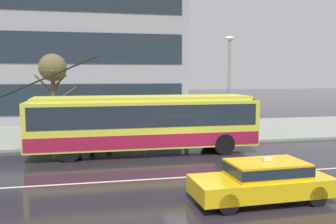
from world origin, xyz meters
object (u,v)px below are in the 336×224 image
(bus_shelter, at_px, (115,108))
(pedestrian_approaching_curb, at_px, (71,115))
(taxi_oncoming_near, at_px, (263,179))
(pedestrian_waiting_by_pole, at_px, (109,125))
(street_tree_bare, at_px, (53,71))
(pedestrian_walking_past, at_px, (186,114))
(pedestrian_at_shelter, at_px, (90,115))
(street_lamp, at_px, (229,78))
(trolleybus, at_px, (144,122))

(bus_shelter, height_order, pedestrian_approaching_curb, bus_shelter)
(taxi_oncoming_near, distance_m, pedestrian_approaching_curb, 12.91)
(pedestrian_waiting_by_pole, bearing_deg, pedestrian_approaching_curb, 156.45)
(pedestrian_waiting_by_pole, relative_size, street_tree_bare, 0.34)
(pedestrian_waiting_by_pole, xyz_separation_m, street_tree_bare, (-2.99, 0.84, 3.05))
(pedestrian_walking_past, bearing_deg, bus_shelter, 172.26)
(bus_shelter, bearing_deg, pedestrian_at_shelter, -145.69)
(pedestrian_approaching_curb, height_order, pedestrian_walking_past, pedestrian_walking_past)
(pedestrian_approaching_curb, bearing_deg, taxi_oncoming_near, -60.79)
(bus_shelter, relative_size, street_lamp, 0.59)
(street_lamp, relative_size, street_tree_bare, 1.21)
(street_lamp, bearing_deg, pedestrian_at_shelter, 179.23)
(pedestrian_waiting_by_pole, height_order, street_tree_bare, street_tree_bare)
(pedestrian_at_shelter, relative_size, street_tree_bare, 0.39)
(taxi_oncoming_near, distance_m, street_tree_bare, 13.74)
(pedestrian_waiting_by_pole, bearing_deg, pedestrian_walking_past, 4.49)
(trolleybus, xyz_separation_m, bus_shelter, (-1.24, 3.42, 0.44))
(taxi_oncoming_near, xyz_separation_m, bus_shelter, (-3.82, 11.25, 1.33))
(bus_shelter, relative_size, pedestrian_walking_past, 1.85)
(trolleybus, xyz_separation_m, pedestrian_walking_past, (2.90, 2.86, 0.04))
(taxi_oncoming_near, xyz_separation_m, street_lamp, (2.81, 10.20, 3.05))
(taxi_oncoming_near, bearing_deg, street_tree_bare, 122.79)
(trolleybus, height_order, pedestrian_at_shelter, trolleybus)
(trolleybus, xyz_separation_m, pedestrian_waiting_by_pole, (-1.64, 2.50, -0.46))
(street_lamp, bearing_deg, street_tree_bare, 174.40)
(trolleybus, height_order, pedestrian_walking_past, trolleybus)
(taxi_oncoming_near, height_order, pedestrian_walking_past, pedestrian_walking_past)
(pedestrian_approaching_curb, bearing_deg, trolleybus, -42.53)
(pedestrian_approaching_curb, height_order, pedestrian_waiting_by_pole, pedestrian_approaching_curb)
(street_tree_bare, bearing_deg, trolleybus, -35.86)
(bus_shelter, height_order, pedestrian_waiting_by_pole, bus_shelter)
(trolleybus, bearing_deg, pedestrian_approaching_curb, 137.47)
(trolleybus, bearing_deg, taxi_oncoming_near, -71.82)
(bus_shelter, xyz_separation_m, pedestrian_at_shelter, (-1.39, -0.95, -0.30))
(pedestrian_at_shelter, bearing_deg, street_lamp, -0.77)
(bus_shelter, distance_m, pedestrian_approaching_curb, 2.49)
(pedestrian_waiting_by_pole, distance_m, street_tree_bare, 4.35)
(pedestrian_walking_past, distance_m, street_tree_bare, 7.96)
(pedestrian_at_shelter, bearing_deg, pedestrian_approaching_curb, 139.16)
(pedestrian_waiting_by_pole, bearing_deg, trolleybus, -56.78)
(taxi_oncoming_near, distance_m, street_lamp, 11.01)
(pedestrian_walking_past, height_order, street_lamp, street_lamp)
(pedestrian_approaching_curb, bearing_deg, street_lamp, -6.53)
(trolleybus, distance_m, pedestrian_waiting_by_pole, 3.02)
(pedestrian_approaching_curb, xyz_separation_m, pedestrian_walking_past, (6.61, -0.55, -0.04))
(taxi_oncoming_near, xyz_separation_m, pedestrian_walking_past, (0.32, 10.69, 0.93))
(trolleybus, height_order, bus_shelter, trolleybus)
(pedestrian_approaching_curb, distance_m, street_lamp, 9.39)
(pedestrian_at_shelter, height_order, street_tree_bare, street_tree_bare)
(pedestrian_walking_past, relative_size, pedestrian_waiting_by_pole, 1.15)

